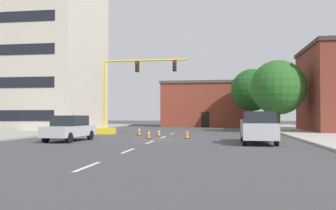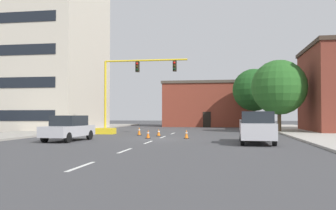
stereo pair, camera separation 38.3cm
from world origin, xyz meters
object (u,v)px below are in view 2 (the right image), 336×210
at_px(traffic_signal_gantry, 116,110).
at_px(sedan_silver_near_left, 69,128).
at_px(tree_right_far, 254,90).
at_px(traffic_cone_roadside_d, 186,134).
at_px(traffic_cone_roadside_b, 159,133).
at_px(traffic_cone_roadside_c, 139,131).
at_px(traffic_cone_roadside_a, 148,134).
at_px(pickup_truck_silver, 256,128).
at_px(tree_right_mid, 279,87).

bearing_deg(traffic_signal_gantry, sedan_silver_near_left, -93.98).
height_order(tree_right_far, traffic_cone_roadside_d, tree_right_far).
distance_m(traffic_cone_roadside_b, traffic_cone_roadside_c, 2.13).
bearing_deg(traffic_cone_roadside_b, traffic_cone_roadside_c, 153.38).
bearing_deg(traffic_cone_roadside_d, traffic_signal_gantry, 143.40).
distance_m(traffic_signal_gantry, tree_right_far, 21.13).
relative_size(tree_right_far, traffic_cone_roadside_a, 11.75).
xyz_separation_m(pickup_truck_silver, traffic_cone_roadside_d, (-4.79, 3.65, -0.64)).
xyz_separation_m(traffic_signal_gantry, traffic_cone_roadside_c, (2.54, -1.50, -1.85)).
distance_m(traffic_cone_roadside_b, traffic_cone_roadside_d, 3.84).
bearing_deg(traffic_cone_roadside_a, pickup_truck_silver, -24.31).
bearing_deg(tree_right_far, traffic_cone_roadside_a, -113.88).
distance_m(traffic_signal_gantry, traffic_cone_roadside_d, 9.00).
bearing_deg(traffic_cone_roadside_d, traffic_cone_roadside_c, 140.38).
bearing_deg(traffic_cone_roadside_d, tree_right_mid, 51.66).
height_order(pickup_truck_silver, traffic_cone_roadside_b, pickup_truck_silver).
xyz_separation_m(sedan_silver_near_left, traffic_cone_roadside_b, (5.06, 6.39, -0.60)).
bearing_deg(traffic_cone_roadside_c, traffic_cone_roadside_b, -26.62).
distance_m(tree_right_far, traffic_cone_roadside_c, 21.15).
height_order(tree_right_mid, pickup_truck_silver, tree_right_mid).
relative_size(sedan_silver_near_left, traffic_cone_roadside_d, 6.77).
distance_m(tree_right_mid, sedan_silver_near_left, 21.42).
distance_m(pickup_truck_silver, traffic_cone_roadside_d, 6.06).
distance_m(pickup_truck_silver, sedan_silver_near_left, 12.47).
height_order(tree_right_mid, traffic_cone_roadside_b, tree_right_mid).
bearing_deg(sedan_silver_near_left, traffic_cone_roadside_d, 25.04).
distance_m(sedan_silver_near_left, traffic_cone_roadside_a, 5.91).
bearing_deg(pickup_truck_silver, traffic_cone_roadside_c, 141.54).
relative_size(traffic_signal_gantry, traffic_cone_roadside_b, 14.39).
bearing_deg(traffic_cone_roadside_c, traffic_cone_roadside_a, -67.33).
bearing_deg(traffic_cone_roadside_d, tree_right_far, 72.77).
bearing_deg(sedan_silver_near_left, traffic_signal_gantry, 86.02).
relative_size(traffic_cone_roadside_a, traffic_cone_roadside_b, 1.11).
height_order(traffic_signal_gantry, traffic_cone_roadside_d, traffic_signal_gantry).
height_order(traffic_signal_gantry, tree_right_far, tree_right_far).
bearing_deg(sedan_silver_near_left, traffic_cone_roadside_a, 35.36).
distance_m(pickup_truck_silver, traffic_cone_roadside_a, 8.45).
bearing_deg(traffic_signal_gantry, traffic_cone_roadside_c, -30.56).
bearing_deg(pickup_truck_silver, tree_right_mid, 76.39).
bearing_deg(traffic_cone_roadside_a, traffic_cone_roadside_b, 85.07).
bearing_deg(traffic_signal_gantry, traffic_cone_roadside_d, -36.60).
xyz_separation_m(tree_right_far, sedan_silver_near_left, (-14.24, -24.75, -4.11)).
distance_m(sedan_silver_near_left, traffic_cone_roadside_c, 8.01).
bearing_deg(traffic_cone_roadside_d, traffic_cone_roadside_a, -176.35).
distance_m(traffic_signal_gantry, tree_right_mid, 16.24).
relative_size(tree_right_far, traffic_cone_roadside_b, 13.04).
bearing_deg(pickup_truck_silver, traffic_cone_roadside_d, 142.68).
bearing_deg(tree_right_mid, traffic_cone_roadside_d, -128.34).
distance_m(tree_right_far, pickup_truck_silver, 25.20).
xyz_separation_m(traffic_signal_gantry, tree_right_far, (13.63, 15.91, 2.78)).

